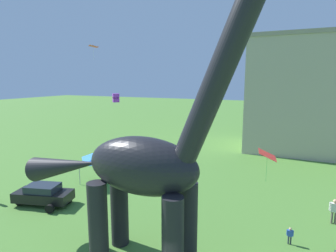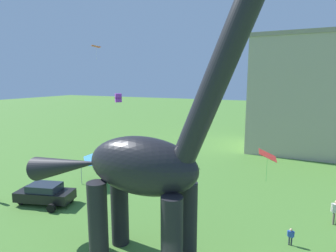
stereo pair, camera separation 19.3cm
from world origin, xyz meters
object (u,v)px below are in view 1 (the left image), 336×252
dinosaur_sculpture (141,166)px  person_photographer (155,172)px  kite_drifting (93,46)px  kite_far_right (116,98)px  festival_canopy_tent (101,155)px  person_far_spectator (334,209)px  kite_trailing (267,155)px  parked_sedan_left (43,194)px  person_watching_child (290,234)px

dinosaur_sculpture → person_photographer: size_ratio=8.75×
kite_drifting → kite_far_right: bearing=70.4°
festival_canopy_tent → kite_drifting: kite_drifting is taller
person_far_spectator → kite_trailing: size_ratio=1.06×
parked_sedan_left → person_far_spectator: 20.43m
person_watching_child → kite_drifting: bearing=-107.3°
person_watching_child → person_far_spectator: 4.54m
person_far_spectator → kite_trailing: kite_trailing is taller
person_watching_child → person_far_spectator: (2.53, 3.75, 0.40)m
dinosaur_sculpture → person_far_spectator: size_ratio=8.52×
dinosaur_sculpture → person_watching_child: bearing=39.6°
person_photographer → kite_drifting: 18.25m
person_photographer → kite_drifting: size_ratio=0.93×
kite_trailing → kite_far_right: 27.04m
parked_sedan_left → dinosaur_sculpture: bearing=-31.7°
person_watching_child → person_far_spectator: person_far_spectator is taller
person_photographer → festival_canopy_tent: bearing=45.3°
parked_sedan_left → kite_far_right: kite_far_right is taller
person_watching_child → kite_trailing: 5.57m
dinosaur_sculpture → kite_drifting: dinosaur_sculpture is taller
person_photographer → festival_canopy_tent: 5.20m
festival_canopy_tent → person_watching_child: bearing=-12.9°
kite_drifting → kite_trailing: size_ratio=1.11×
person_far_spectator → person_photographer: person_far_spectator is taller
person_far_spectator → festival_canopy_tent: bearing=-56.1°
kite_trailing → person_photographer: bearing=143.3°
person_far_spectator → dinosaur_sculpture: bearing=-13.8°
person_far_spectator → parked_sedan_left: bearing=-39.9°
kite_drifting → kite_trailing: kite_drifting is taller
parked_sedan_left → kite_trailing: 16.50m
festival_canopy_tent → dinosaur_sculpture: bearing=-43.0°
person_photographer → kite_trailing: bearing=166.3°
person_far_spectator → kite_drifting: bearing=-74.4°
dinosaur_sculpture → kite_drifting: bearing=138.1°
person_far_spectator → kite_drifting: kite_drifting is taller
person_watching_child → festival_canopy_tent: bearing=-92.5°
parked_sedan_left → kite_trailing: kite_trailing is taller
person_far_spectator → person_photographer: (-14.01, 1.81, -0.03)m
person_photographer → person_far_spectator: bearing=-164.3°
kite_trailing → dinosaur_sculpture: bearing=-153.1°
person_watching_child → dinosaur_sculpture: bearing=-44.3°
dinosaur_sculpture → kite_trailing: size_ratio=9.06×
parked_sedan_left → person_watching_child: (17.07, 1.99, -0.19)m
dinosaur_sculpture → kite_trailing: bearing=31.3°
person_watching_child → person_photographer: person_photographer is taller
parked_sedan_left → person_photographer: bearing=37.6°
person_watching_child → kite_drifting: kite_drifting is taller
person_watching_child → kite_trailing: (-1.30, -2.04, 5.02)m
kite_trailing → festival_canopy_tent: bearing=158.8°
person_far_spectator → kite_drifting: size_ratio=0.96×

